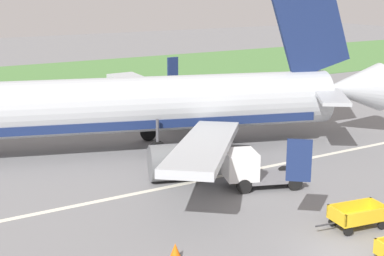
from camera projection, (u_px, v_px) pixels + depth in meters
name	position (u px, v px, depth m)	size (l,w,h in m)	color
ground_plane	(347.00, 255.00, 23.41)	(220.00, 220.00, 0.00)	slate
grass_strip	(24.00, 82.00, 65.47)	(220.00, 28.00, 0.06)	#518442
apron_stripe	(206.00, 179.00, 32.53)	(120.00, 0.36, 0.01)	silver
airplane	(130.00, 106.00, 37.60)	(36.72, 29.85, 11.34)	#B2B7BC
baggage_cart_second_in_row	(358.00, 215.00, 25.89)	(3.62, 1.77, 1.07)	gold
service_truck_beside_carts	(249.00, 168.00, 30.98)	(4.76, 3.32, 2.10)	slate
traffic_cone_near_plane	(175.00, 251.00, 22.98)	(0.53, 0.53, 0.69)	orange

